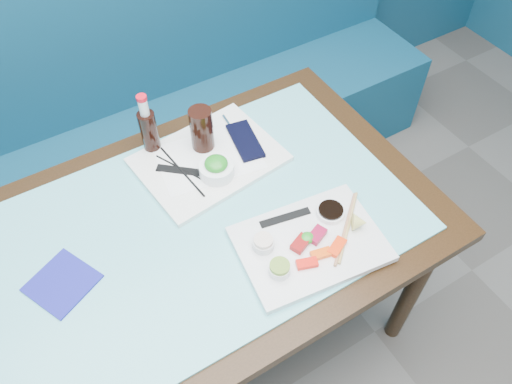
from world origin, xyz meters
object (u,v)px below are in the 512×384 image
blue_napkin (62,283)px  seaweed_bowl (217,170)px  dining_table (202,241)px  cola_glass (202,129)px  cola_bottle_body (149,133)px  sashimi_plate (310,244)px  serving_tray (209,160)px  booth_bench (120,141)px

blue_napkin → seaweed_bowl: bearing=12.2°
dining_table → cola_glass: size_ratio=9.29×
dining_table → cola_bottle_body: (0.01, 0.34, 0.17)m
cola_glass → blue_napkin: cola_glass is taller
blue_napkin → cola_bottle_body: bearing=38.9°
sashimi_plate → blue_napkin: size_ratio=2.56×
serving_tray → booth_bench: bearing=95.6°
dining_table → serving_tray: size_ratio=3.21×
dining_table → sashimi_plate: size_ratio=3.52×
dining_table → cola_glass: 0.35m
booth_bench → blue_napkin: (-0.40, -0.82, 0.39)m
seaweed_bowl → cola_glass: (0.02, 0.13, 0.05)m
dining_table → serving_tray: bearing=55.6°
sashimi_plate → seaweed_bowl: seaweed_bowl is taller
booth_bench → dining_table: bearing=-90.0°
sashimi_plate → seaweed_bowl: bearing=113.1°
booth_bench → seaweed_bowl: size_ratio=27.60×
dining_table → blue_napkin: blue_napkin is taller
blue_napkin → serving_tray: bearing=19.3°
sashimi_plate → seaweed_bowl: 0.37m
seaweed_bowl → cola_bottle_body: size_ratio=0.69×
seaweed_bowl → blue_napkin: bearing=-167.8°
sashimi_plate → booth_bench: bearing=109.3°
blue_napkin → booth_bench: bearing=64.1°
serving_tray → blue_napkin: serving_tray is taller
booth_bench → cola_glass: size_ratio=19.90×
serving_tray → seaweed_bowl: size_ratio=4.01×
dining_table → cola_glass: bearing=60.0°
cola_glass → blue_napkin: size_ratio=0.97×
dining_table → seaweed_bowl: 0.22m
dining_table → seaweed_bowl: (0.13, 0.13, 0.13)m
serving_tray → cola_glass: 0.10m
blue_napkin → dining_table: bearing=-2.1°
sashimi_plate → dining_table: bearing=142.6°
serving_tray → seaweed_bowl: bearing=-104.4°
dining_table → serving_tray: (0.14, 0.20, 0.10)m
dining_table → cola_bottle_body: bearing=88.9°
booth_bench → seaweed_bowl: 0.84m
sashimi_plate → cola_glass: cola_glass is taller
booth_bench → seaweed_bowl: booth_bench is taller
seaweed_bowl → blue_napkin: (-0.53, -0.11, -0.03)m
serving_tray → seaweed_bowl: 0.08m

